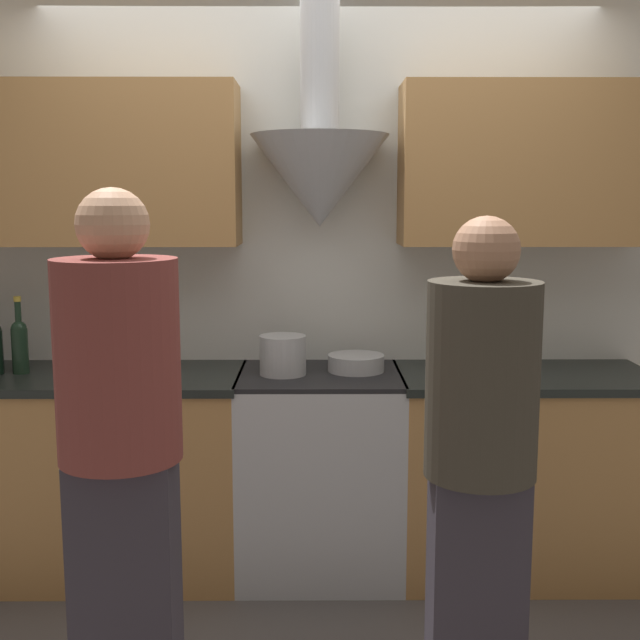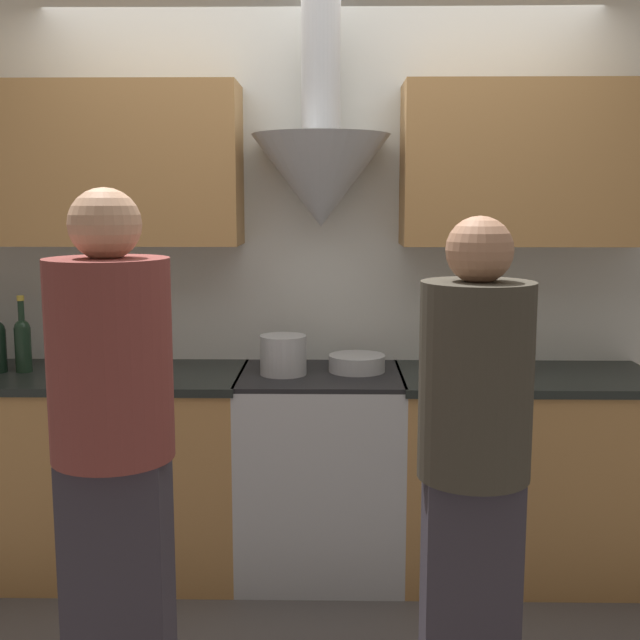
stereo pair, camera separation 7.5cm
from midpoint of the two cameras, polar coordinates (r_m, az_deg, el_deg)
The scene contains 12 objects.
ground_plane at distance 3.50m, azimuth -0.63°, elevation -19.55°, with size 12.00×12.00×0.00m, color #4C4744.
wall_back at distance 3.69m, azimuth -1.87°, elevation 5.93°, with size 8.40×0.61×2.60m.
counter_left at distance 3.80m, azimuth -18.09°, elevation -10.28°, with size 1.56×0.62×0.90m.
counter_right at distance 3.73m, azimuth 13.63°, elevation -10.44°, with size 1.12×0.62×0.90m.
stove_range at distance 3.62m, azimuth -0.62°, elevation -10.71°, with size 0.71×0.60×0.90m.
wine_bottle_5 at distance 3.73m, azimuth -21.12°, elevation -1.55°, with size 0.07×0.07×0.34m.
stock_pot at distance 3.47m, azimuth -3.28°, elevation -2.51°, with size 0.20×0.20×0.17m.
mixing_bowl at distance 3.54m, azimuth 1.97°, elevation -3.07°, with size 0.25×0.25×0.07m.
orange_fruit at distance 3.38m, azimuth 9.60°, elevation -3.71°, with size 0.07×0.07×0.07m.
saucepan at distance 3.65m, azimuth 13.01°, elevation -2.89°, with size 0.17×0.17×0.08m.
person_foreground_left at distance 2.40m, azimuth -14.83°, elevation -9.19°, with size 0.35×0.35×1.68m.
person_foreground_right at distance 2.52m, azimuth 10.46°, elevation -9.32°, with size 0.34×0.34×1.60m.
Camera 1 is at (-0.02, -3.09, 1.65)m, focal length 45.00 mm.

